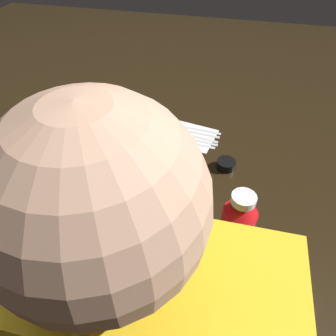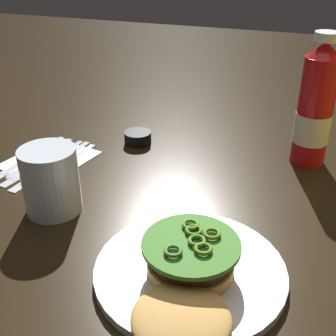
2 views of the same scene
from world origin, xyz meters
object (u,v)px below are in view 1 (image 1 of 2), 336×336
Objects in this scene: napkin at (191,136)px; butter_knife at (184,133)px; ketchup_bottle at (233,242)px; table_knife at (188,127)px; spoon_utensil at (185,130)px; condiment_cup at (226,164)px; steak_knife at (181,137)px; diner_person at (125,322)px; burger_sandwich at (74,194)px; dinner_plate at (90,200)px; fork_utensil at (181,141)px; water_glass at (141,136)px.

butter_knife is at bearing -9.75° from napkin.
table_knife is at bearing -70.34° from ketchup_bottle.
condiment_cup is at bearing 135.16° from spoon_utensil.
napkin is 0.03m from butter_knife.
steak_knife is at bearing -66.62° from ketchup_bottle.
diner_person reaches higher than ketchup_bottle.
burger_sandwich is 0.45m from napkin.
burger_sandwich is 0.51m from diner_person.
dinner_plate is at bearing 59.08° from napkin.
napkin is at bearing 137.66° from spoon_utensil.
table_knife is (0.02, -0.04, 0.00)m from napkin.
dinner_plate reaches higher than butter_knife.
condiment_cup is at bearing -99.17° from diner_person.
diner_person reaches higher than table_knife.
fork_utensil is (-0.23, -0.33, -0.03)m from burger_sandwich.
steak_knife is at bearing -84.55° from diner_person.
spoon_utensil is 0.02m from butter_knife.
water_glass is at bearing -105.48° from dinner_plate.
butter_knife is (-0.19, -0.36, -0.00)m from dinner_plate.
burger_sandwich is 0.45m from condiment_cup.
diner_person is (-0.04, 0.72, 0.25)m from napkin.
table_knife is (0.19, -0.52, -0.10)m from ketchup_bottle.
dinner_plate is 0.41m from ketchup_bottle.
burger_sandwich is 0.37× the size of diner_person.
dinner_plate is at bearing -17.25° from ketchup_bottle.
dinner_plate is 0.37m from fork_utensil.
water_glass is 0.18m from spoon_utensil.
table_knife is at bearing -130.17° from water_glass.
ketchup_bottle is 1.57× the size of napkin.
table_knife is (-0.24, -0.41, -0.03)m from burger_sandwich.
napkin is (0.13, -0.13, -0.01)m from condiment_cup.
condiment_cup is 0.22m from spoon_utensil.
spoon_utensil is at bearing -132.63° from water_glass.
water_glass is 0.48× the size of steak_knife.
condiment_cup reaches higher than spoon_utensil.
burger_sandwich is 0.83× the size of ketchup_bottle.
spoon_utensil is 0.88× the size of butter_knife.
ketchup_bottle is 0.56m from table_knife.
napkin is (-0.15, -0.11, -0.05)m from water_glass.
spoon_utensil and fork_utensil have the same top height.
ketchup_bottle is at bearing 111.08° from spoon_utensil.
dinner_plate is 0.41m from butter_knife.
water_glass reaches higher than steak_knife.
condiment_cup is (-0.28, 0.03, -0.04)m from water_glass.
water_glass is 0.56× the size of spoon_utensil.
burger_sandwich is 1.08× the size of spoon_utensil.
butter_knife is 0.39× the size of diner_person.
steak_knife is at bearing 78.09° from table_knife.
diner_person reaches higher than burger_sandwich.
condiment_cup is 0.29× the size of fork_utensil.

